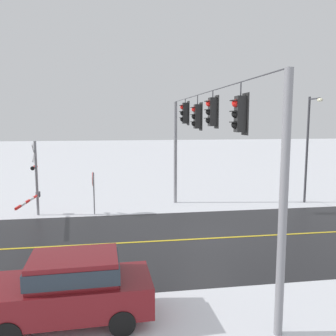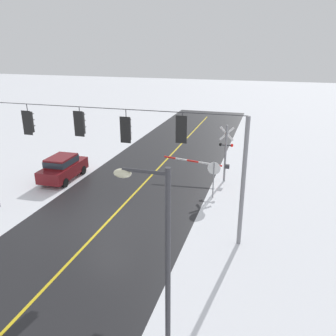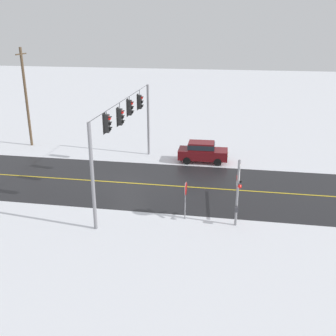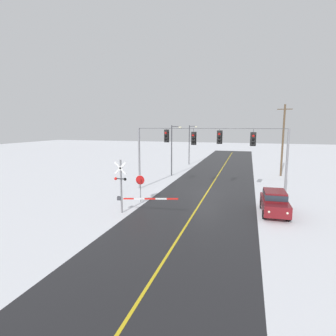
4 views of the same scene
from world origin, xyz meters
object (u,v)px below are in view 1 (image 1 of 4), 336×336
at_px(railroad_crossing, 34,180).
at_px(streetlamp_near, 309,140).
at_px(parked_car_maroon, 71,286).
at_px(stop_sign, 93,183).

distance_m(railroad_crossing, streetlamp_near, 16.00).
relative_size(parked_car_maroon, streetlamp_near, 0.65).
height_order(parked_car_maroon, streetlamp_near, streetlamp_near).
height_order(stop_sign, railroad_crossing, railroad_crossing).
distance_m(railroad_crossing, parked_car_maroon, 10.95).
relative_size(stop_sign, railroad_crossing, 0.48).
height_order(railroad_crossing, parked_car_maroon, railroad_crossing).
distance_m(stop_sign, railroad_crossing, 3.01).
xyz_separation_m(railroad_crossing, streetlamp_near, (-0.80, 15.86, 1.94)).
bearing_deg(streetlamp_near, parked_car_maroon, -48.81).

